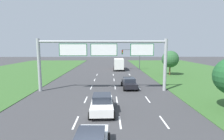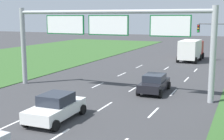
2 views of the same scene
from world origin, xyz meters
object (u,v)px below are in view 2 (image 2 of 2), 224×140
at_px(box_truck, 191,49).
at_px(traffic_light_mast, 217,34).
at_px(sign_gantry, 107,32).
at_px(car_mid_lane, 154,83).
at_px(car_near_red, 56,107).

xyz_separation_m(box_truck, traffic_light_mast, (3.43, -0.04, 2.23)).
bearing_deg(traffic_light_mast, sign_gantry, -107.03).
distance_m(car_mid_lane, traffic_light_mast, 20.89).
height_order(car_mid_lane, box_truck, box_truck).
bearing_deg(traffic_light_mast, box_truck, 179.27).
distance_m(box_truck, sign_gantry, 22.41).
distance_m(car_mid_lane, sign_gantry, 5.74).
height_order(car_near_red, traffic_light_mast, traffic_light_mast).
bearing_deg(car_near_red, sign_gantry, 89.58).
distance_m(sign_gantry, traffic_light_mast, 22.90).
bearing_deg(box_truck, traffic_light_mast, 1.41).
relative_size(car_mid_lane, traffic_light_mast, 0.78).
bearing_deg(car_mid_lane, car_near_red, -112.43).
relative_size(car_mid_lane, box_truck, 0.61).
height_order(box_truck, sign_gantry, sign_gantry).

